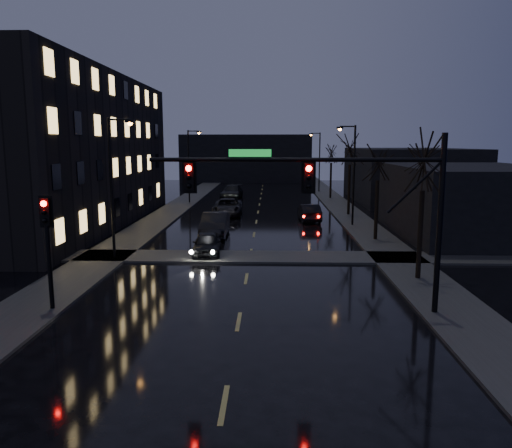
# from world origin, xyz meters

# --- Properties ---
(sidewalk_left) EXTENTS (3.00, 140.00, 0.12)m
(sidewalk_left) POSITION_xyz_m (-8.50, 35.00, 0.06)
(sidewalk_left) COLOR #2D2D2B
(sidewalk_left) RESTS_ON ground
(sidewalk_right) EXTENTS (3.00, 140.00, 0.12)m
(sidewalk_right) POSITION_xyz_m (8.50, 35.00, 0.06)
(sidewalk_right) COLOR #2D2D2B
(sidewalk_right) RESTS_ON ground
(sidewalk_cross) EXTENTS (40.00, 3.00, 0.12)m
(sidewalk_cross) POSITION_xyz_m (0.00, 18.50, 0.06)
(sidewalk_cross) COLOR #2D2D2B
(sidewalk_cross) RESTS_ON ground
(apartment_block) EXTENTS (12.00, 30.00, 12.00)m
(apartment_block) POSITION_xyz_m (-16.50, 30.00, 6.00)
(apartment_block) COLOR black
(apartment_block) RESTS_ON ground
(commercial_right_near) EXTENTS (10.00, 14.00, 5.00)m
(commercial_right_near) POSITION_xyz_m (15.50, 26.00, 2.50)
(commercial_right_near) COLOR black
(commercial_right_near) RESTS_ON ground
(commercial_right_far) EXTENTS (12.00, 18.00, 6.00)m
(commercial_right_far) POSITION_xyz_m (17.00, 48.00, 3.00)
(commercial_right_far) COLOR black
(commercial_right_far) RESTS_ON ground
(far_block) EXTENTS (22.00, 10.00, 8.00)m
(far_block) POSITION_xyz_m (-3.00, 78.00, 4.00)
(far_block) COLOR black
(far_block) RESTS_ON ground
(signal_mast) EXTENTS (11.11, 0.41, 7.00)m
(signal_mast) POSITION_xyz_m (3.85, 9.00, 4.87)
(signal_mast) COLOR black
(signal_mast) RESTS_ON ground
(signal_pole_left) EXTENTS (0.35, 0.41, 4.53)m
(signal_pole_left) POSITION_xyz_m (-7.50, 8.99, 3.01)
(signal_pole_left) COLOR black
(signal_pole_left) RESTS_ON ground
(tree_near) EXTENTS (3.52, 3.52, 8.08)m
(tree_near) POSITION_xyz_m (8.40, 14.00, 6.22)
(tree_near) COLOR black
(tree_near) RESTS_ON ground
(tree_mid_a) EXTENTS (3.30, 3.30, 7.58)m
(tree_mid_a) POSITION_xyz_m (8.40, 24.00, 5.83)
(tree_mid_a) COLOR black
(tree_mid_a) RESTS_ON ground
(tree_mid_b) EXTENTS (3.74, 3.74, 8.59)m
(tree_mid_b) POSITION_xyz_m (8.40, 36.00, 6.61)
(tree_mid_b) COLOR black
(tree_mid_b) RESTS_ON ground
(tree_far) EXTENTS (3.43, 3.43, 7.88)m
(tree_far) POSITION_xyz_m (8.40, 50.00, 6.06)
(tree_far) COLOR black
(tree_far) RESTS_ON ground
(streetlight_l_near) EXTENTS (1.53, 0.28, 8.00)m
(streetlight_l_near) POSITION_xyz_m (-7.58, 18.00, 4.77)
(streetlight_l_near) COLOR black
(streetlight_l_near) RESTS_ON ground
(streetlight_l_far) EXTENTS (1.53, 0.28, 8.00)m
(streetlight_l_far) POSITION_xyz_m (-7.58, 45.00, 4.77)
(streetlight_l_far) COLOR black
(streetlight_l_far) RESTS_ON ground
(streetlight_r_mid) EXTENTS (1.53, 0.28, 8.00)m
(streetlight_r_mid) POSITION_xyz_m (7.58, 30.00, 4.77)
(streetlight_r_mid) COLOR black
(streetlight_r_mid) RESTS_ON ground
(streetlight_r_far) EXTENTS (1.53, 0.28, 8.00)m
(streetlight_r_far) POSITION_xyz_m (7.58, 58.00, 4.77)
(streetlight_r_far) COLOR black
(streetlight_r_far) RESTS_ON ground
(oncoming_car_a) EXTENTS (1.88, 4.11, 1.37)m
(oncoming_car_a) POSITION_xyz_m (-2.60, 19.24, 0.68)
(oncoming_car_a) COLOR black
(oncoming_car_a) RESTS_ON ground
(oncoming_car_b) EXTENTS (1.79, 5.11, 1.68)m
(oncoming_car_b) POSITION_xyz_m (-2.79, 25.30, 0.84)
(oncoming_car_b) COLOR black
(oncoming_car_b) RESTS_ON ground
(oncoming_car_c) EXTENTS (2.65, 5.59, 1.54)m
(oncoming_car_c) POSITION_xyz_m (-2.76, 35.75, 0.77)
(oncoming_car_c) COLOR black
(oncoming_car_c) RESTS_ON ground
(oncoming_car_d) EXTENTS (2.66, 5.71, 1.61)m
(oncoming_car_d) POSITION_xyz_m (-3.45, 49.89, 0.81)
(oncoming_car_d) COLOR black
(oncoming_car_d) RESTS_ON ground
(lead_car) EXTENTS (1.87, 4.57, 1.47)m
(lead_car) POSITION_xyz_m (4.51, 32.56, 0.74)
(lead_car) COLOR black
(lead_car) RESTS_ON ground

